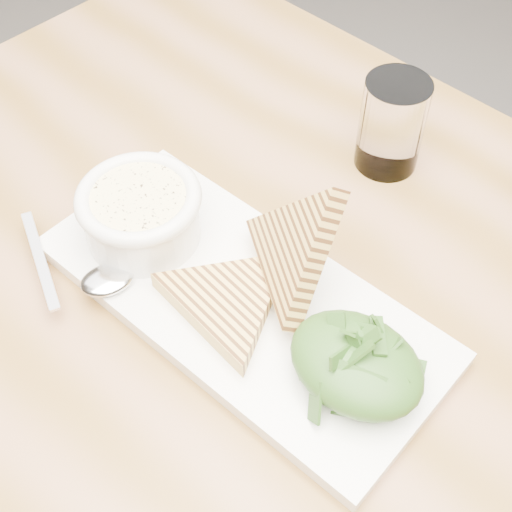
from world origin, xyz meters
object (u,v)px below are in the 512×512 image
Objects in this scene: table_top at (333,425)px; glass_near at (392,125)px; soup_bowl at (142,219)px; platter at (242,299)px.

table_top is 12.42× the size of glass_near.
platter is at bearing 2.62° from soup_bowl.
platter is at bearing -88.93° from glass_near.
platter is 0.12m from soup_bowl.
platter is 0.24m from glass_near.
glass_near is (-0.00, 0.24, 0.04)m from platter.
table_top is 0.25m from soup_bowl.
glass_near reaches higher than platter.
platter is (-0.13, 0.03, 0.03)m from table_top.
soup_bowl reaches higher than table_top.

